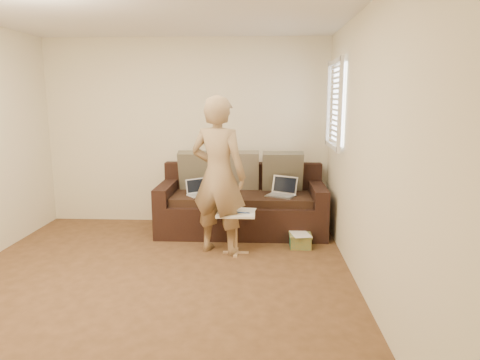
# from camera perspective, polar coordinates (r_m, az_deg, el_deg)

# --- Properties ---
(floor) EXTENTS (4.50, 4.50, 0.00)m
(floor) POSITION_cam_1_polar(r_m,az_deg,el_deg) (4.32, -11.93, -13.71)
(floor) COLOR #4C331C
(floor) RESTS_ON ground
(wall_back) EXTENTS (4.00, 0.00, 4.00)m
(wall_back) POSITION_cam_1_polar(r_m,az_deg,el_deg) (6.15, -7.12, 6.34)
(wall_back) COLOR beige
(wall_back) RESTS_ON ground
(wall_right) EXTENTS (0.00, 4.50, 4.50)m
(wall_right) POSITION_cam_1_polar(r_m,az_deg,el_deg) (3.94, 16.71, 3.41)
(wall_right) COLOR beige
(wall_right) RESTS_ON ground
(window_blinds) EXTENTS (0.12, 0.88, 1.08)m
(window_blinds) POSITION_cam_1_polar(r_m,az_deg,el_deg) (5.37, 12.60, 9.78)
(window_blinds) COLOR white
(window_blinds) RESTS_ON wall_right
(sofa) EXTENTS (2.20, 0.95, 0.85)m
(sofa) POSITION_cam_1_polar(r_m,az_deg,el_deg) (5.74, 0.22, -2.77)
(sofa) COLOR black
(sofa) RESTS_ON ground
(pillow_left) EXTENTS (0.55, 0.29, 0.57)m
(pillow_left) POSITION_cam_1_polar(r_m,az_deg,el_deg) (5.93, -5.49, 1.23)
(pillow_left) COLOR brown
(pillow_left) RESTS_ON sofa
(pillow_mid) EXTENTS (0.55, 0.27, 0.57)m
(pillow_mid) POSITION_cam_1_polar(r_m,az_deg,el_deg) (5.90, -0.16, 1.24)
(pillow_mid) COLOR #635C46
(pillow_mid) RESTS_ON sofa
(pillow_right) EXTENTS (0.55, 0.28, 0.57)m
(pillow_right) POSITION_cam_1_polar(r_m,az_deg,el_deg) (5.87, 5.69, 1.12)
(pillow_right) COLOR brown
(pillow_right) RESTS_ON sofa
(laptop_silver) EXTENTS (0.43, 0.39, 0.23)m
(laptop_silver) POSITION_cam_1_polar(r_m,az_deg,el_deg) (5.59, 5.45, -2.18)
(laptop_silver) COLOR #B7BABC
(laptop_silver) RESTS_ON sofa
(laptop_white) EXTENTS (0.36, 0.35, 0.21)m
(laptop_white) POSITION_cam_1_polar(r_m,az_deg,el_deg) (5.65, -5.39, -2.05)
(laptop_white) COLOR white
(laptop_white) RESTS_ON sofa
(person) EXTENTS (0.77, 0.64, 1.82)m
(person) POSITION_cam_1_polar(r_m,az_deg,el_deg) (4.88, -2.89, 0.59)
(person) COLOR #978052
(person) RESTS_ON ground
(side_table) EXTENTS (0.44, 0.31, 0.48)m
(side_table) POSITION_cam_1_polar(r_m,az_deg,el_deg) (4.98, -0.56, -7.10)
(side_table) COLOR silver
(side_table) RESTS_ON ground
(drinking_glass) EXTENTS (0.07, 0.07, 0.12)m
(drinking_glass) POSITION_cam_1_polar(r_m,az_deg,el_deg) (5.01, -2.43, -3.40)
(drinking_glass) COLOR silver
(drinking_glass) RESTS_ON side_table
(scissors) EXTENTS (0.19, 0.11, 0.02)m
(scissors) POSITION_cam_1_polar(r_m,az_deg,el_deg) (4.89, 0.26, -4.39)
(scissors) COLOR silver
(scissors) RESTS_ON side_table
(paper_on_table) EXTENTS (0.25, 0.33, 0.00)m
(paper_on_table) POSITION_cam_1_polar(r_m,az_deg,el_deg) (4.98, 0.77, -4.15)
(paper_on_table) COLOR white
(paper_on_table) RESTS_ON side_table
(striped_box) EXTENTS (0.27, 0.27, 0.17)m
(striped_box) POSITION_cam_1_polar(r_m,az_deg,el_deg) (5.28, 8.02, -7.98)
(striped_box) COLOR orange
(striped_box) RESTS_ON ground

